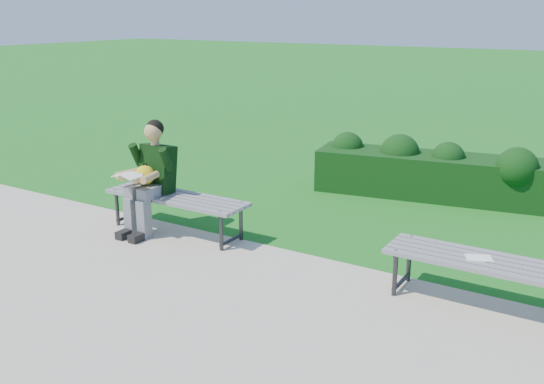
# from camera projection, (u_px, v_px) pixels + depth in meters

# --- Properties ---
(ground) EXTENTS (80.00, 80.00, 0.00)m
(ground) POSITION_uv_depth(u_px,v_px,m) (297.00, 254.00, 6.59)
(ground) COLOR #347A20
(ground) RESTS_ON ground
(walkway) EXTENTS (30.00, 3.50, 0.02)m
(walkway) POSITION_uv_depth(u_px,v_px,m) (197.00, 320.00, 5.16)
(walkway) COLOR beige
(walkway) RESTS_ON ground
(hedge) EXTENTS (3.23, 1.30, 0.86)m
(hedge) POSITION_uv_depth(u_px,v_px,m) (429.00, 170.00, 8.56)
(hedge) COLOR #193712
(hedge) RESTS_ON ground
(bench_left) EXTENTS (1.80, 0.50, 0.46)m
(bench_left) POSITION_uv_depth(u_px,v_px,m) (176.00, 200.00, 7.07)
(bench_left) COLOR gray
(bench_left) RESTS_ON walkway
(bench_right) EXTENTS (1.80, 0.50, 0.46)m
(bench_right) POSITION_uv_depth(u_px,v_px,m) (490.00, 266.00, 5.23)
(bench_right) COLOR gray
(bench_right) RESTS_ON walkway
(seated_boy) EXTENTS (0.56, 0.76, 1.31)m
(seated_boy) POSITION_uv_depth(u_px,v_px,m) (150.00, 174.00, 7.06)
(seated_boy) COLOR slate
(seated_boy) RESTS_ON walkway
(paper_sheet) EXTENTS (0.27, 0.24, 0.01)m
(paper_sheet) POSITION_uv_depth(u_px,v_px,m) (479.00, 258.00, 5.27)
(paper_sheet) COLOR white
(paper_sheet) RESTS_ON bench_right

